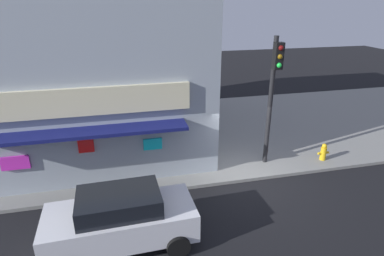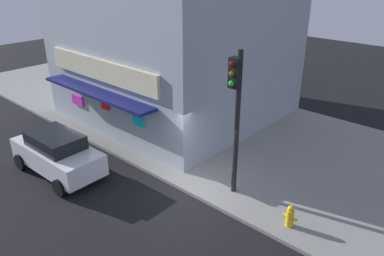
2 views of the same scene
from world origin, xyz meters
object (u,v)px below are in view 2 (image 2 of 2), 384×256
object	(u,v)px
fire_hydrant	(290,216)
trash_can	(125,125)
potted_plant_by_window	(159,126)
parked_car_white	(57,153)
traffic_light	(236,106)
pedestrian	(189,132)
potted_plant_by_doorway	(95,99)

from	to	relation	value
fire_hydrant	trash_can	world-z (taller)	trash_can
trash_can	potted_plant_by_window	world-z (taller)	potted_plant_by_window
fire_hydrant	trash_can	bearing A→B (deg)	174.44
trash_can	parked_car_white	distance (m)	3.96
traffic_light	parked_car_white	bearing A→B (deg)	-150.84
pedestrian	trash_can	bearing A→B (deg)	-170.96
fire_hydrant	pedestrian	world-z (taller)	pedestrian
fire_hydrant	pedestrian	bearing A→B (deg)	165.18
pedestrian	parked_car_white	size ratio (longest dim) A/B	0.43
trash_can	parked_car_white	size ratio (longest dim) A/B	0.20
potted_plant_by_window	trash_can	bearing A→B (deg)	-154.12
traffic_light	fire_hydrant	xyz separation A→B (m)	(2.41, -0.29, -2.87)
parked_car_white	potted_plant_by_doorway	bearing A→B (deg)	133.99
fire_hydrant	parked_car_white	bearing A→B (deg)	-160.23
traffic_light	trash_can	bearing A→B (deg)	174.94
traffic_light	parked_car_white	distance (m)	7.16
fire_hydrant	potted_plant_by_window	size ratio (longest dim) A/B	0.72
trash_can	potted_plant_by_doorway	xyz separation A→B (m)	(-3.93, 1.06, 0.03)
potted_plant_by_window	parked_car_white	size ratio (longest dim) A/B	0.25
traffic_light	potted_plant_by_window	xyz separation A→B (m)	(-5.11, 1.35, -2.67)
trash_can	potted_plant_by_window	xyz separation A→B (m)	(1.56, 0.76, 0.14)
traffic_light	parked_car_white	world-z (taller)	traffic_light
trash_can	parked_car_white	world-z (taller)	parked_car_white
potted_plant_by_doorway	potted_plant_by_window	xyz separation A→B (m)	(5.49, -0.30, 0.11)
traffic_light	potted_plant_by_doorway	world-z (taller)	traffic_light
fire_hydrant	trash_can	xyz separation A→B (m)	(-9.09, 0.88, 0.07)
traffic_light	potted_plant_by_window	bearing A→B (deg)	165.23
trash_can	pedestrian	bearing A→B (deg)	9.04
pedestrian	potted_plant_by_doorway	size ratio (longest dim) A/B	2.07
potted_plant_by_window	parked_car_white	world-z (taller)	parked_car_white
fire_hydrant	parked_car_white	xyz separation A→B (m)	(-8.27, -2.97, 0.38)
trash_can	parked_car_white	xyz separation A→B (m)	(0.81, -3.86, 0.31)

